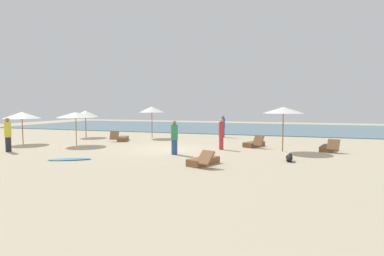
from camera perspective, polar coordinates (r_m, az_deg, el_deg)
name	(u,v)px	position (r m, az deg, el deg)	size (l,w,h in m)	color
ground_plane	(169,149)	(16.71, -4.30, -4.00)	(60.00, 60.00, 0.00)	#BCAD8E
ocean_water	(228,127)	(32.99, 6.90, 0.11)	(48.00, 16.00, 0.06)	slate
umbrella_0	(152,109)	(22.42, -7.61, 3.49)	(1.85, 1.85, 2.33)	brown
umbrella_1	(76,115)	(19.33, -21.16, 2.34)	(2.21, 2.21, 2.01)	brown
umbrella_2	(283,110)	(16.34, 16.91, 3.24)	(2.06, 2.06, 2.33)	olive
umbrella_3	(85,114)	(24.13, -19.52, 2.56)	(1.89, 1.89, 2.02)	brown
umbrella_4	(22,115)	(21.47, -29.51, 2.12)	(2.14, 2.14, 2.01)	brown
lounger_0	(122,138)	(21.07, -13.08, -1.92)	(1.20, 1.79, 0.68)	brown
lounger_1	(254,144)	(17.95, 11.73, -2.95)	(1.24, 1.73, 0.74)	brown
lounger_2	(328,148)	(17.47, 24.37, -3.42)	(1.01, 1.79, 0.68)	brown
lounger_3	(204,161)	(12.25, 2.20, -6.22)	(1.19, 1.80, 0.67)	brown
person_0	(8,135)	(18.27, -31.49, -1.06)	(0.32, 0.32, 1.77)	#26262D
person_1	(223,126)	(22.92, 5.88, 0.35)	(0.34, 0.34, 1.66)	#2D4C8C
person_2	(174,138)	(14.76, -3.36, -1.81)	(0.35, 0.35, 1.67)	#2D4C8C
person_3	(221,134)	(16.46, 5.57, -1.07)	(0.31, 0.31, 1.70)	#BF3338
dog	(289,158)	(13.63, 17.94, -5.36)	(0.36, 0.68, 0.32)	black
surfboard	(70,159)	(14.38, -22.13, -5.50)	(1.85, 1.24, 0.07)	#338CCC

